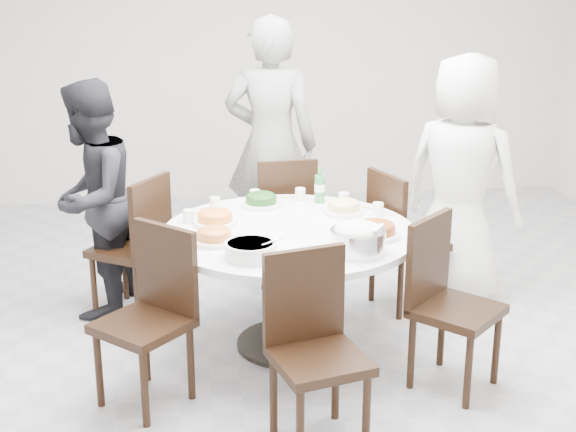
{
  "coord_description": "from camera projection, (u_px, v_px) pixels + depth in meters",
  "views": [
    {
      "loc": [
        -0.73,
        -4.7,
        2.26
      ],
      "look_at": [
        -0.17,
        -0.22,
        0.82
      ],
      "focal_mm": 50.0,
      "sensor_mm": 36.0,
      "label": 1
    }
  ],
  "objects": [
    {
      "name": "diner_right",
      "position": [
        461.0,
        179.0,
        5.43
      ],
      "size": [
        0.98,
        0.95,
        1.69
      ],
      "primitive_type": "imported",
      "rotation": [
        0.0,
        0.0,
        2.42
      ],
      "color": "white",
      "rests_on": "floor"
    },
    {
      "name": "chair_n",
      "position": [
        282.0,
        218.0,
        5.82
      ],
      "size": [
        0.45,
        0.45,
        0.95
      ],
      "primitive_type": "cube",
      "rotation": [
        0.0,
        0.0,
        3.22
      ],
      "color": "black",
      "rests_on": "floor"
    },
    {
      "name": "wall_front",
      "position": [
        498.0,
        331.0,
        1.95
      ],
      "size": [
        6.0,
        0.01,
        2.8
      ],
      "primitive_type": "cube",
      "color": "silver",
      "rests_on": "ground"
    },
    {
      "name": "floor",
      "position": [
        310.0,
        324.0,
        5.22
      ],
      "size": [
        6.0,
        6.0,
        0.01
      ],
      "primitive_type": "cube",
      "color": "#A4A5A9",
      "rests_on": "ground"
    },
    {
      "name": "diner_middle",
      "position": [
        271.0,
        145.0,
        5.96
      ],
      "size": [
        0.78,
        0.61,
        1.9
      ],
      "primitive_type": "imported",
      "rotation": [
        0.0,
        0.0,
        2.9
      ],
      "color": "black",
      "rests_on": "floor"
    },
    {
      "name": "soup_bowl",
      "position": [
        250.0,
        250.0,
        4.25
      ],
      "size": [
        0.28,
        0.28,
        0.09
      ],
      "primitive_type": "cylinder",
      "color": "white",
      "rests_on": "dining_table"
    },
    {
      "name": "rice_bowl",
      "position": [
        358.0,
        241.0,
        4.32
      ],
      "size": [
        0.3,
        0.3,
        0.13
      ],
      "primitive_type": "cylinder",
      "color": "silver",
      "rests_on": "dining_table"
    },
    {
      "name": "chair_ne",
      "position": [
        408.0,
        240.0,
        5.37
      ],
      "size": [
        0.54,
        0.54,
        0.95
      ],
      "primitive_type": "cube",
      "rotation": [
        0.0,
        0.0,
        1.91
      ],
      "color": "black",
      "rests_on": "floor"
    },
    {
      "name": "tea_cups",
      "position": [
        281.0,
        195.0,
        5.25
      ],
      "size": [
        0.07,
        0.07,
        0.08
      ],
      "primitive_type": "cylinder",
      "color": "white",
      "rests_on": "dining_table"
    },
    {
      "name": "dish_redbrown",
      "position": [
        376.0,
        231.0,
        4.58
      ],
      "size": [
        0.29,
        0.29,
        0.07
      ],
      "primitive_type": "cylinder",
      "color": "white",
      "rests_on": "dining_table"
    },
    {
      "name": "wall_back",
      "position": [
        264.0,
        55.0,
        7.62
      ],
      "size": [
        6.0,
        0.01,
        2.8
      ],
      "primitive_type": "cube",
      "color": "silver",
      "rests_on": "ground"
    },
    {
      "name": "dining_table",
      "position": [
        289.0,
        289.0,
        4.82
      ],
      "size": [
        1.5,
        1.5,
        0.75
      ],
      "primitive_type": "cylinder",
      "color": "white",
      "rests_on": "floor"
    },
    {
      "name": "chair_sw",
      "position": [
        142.0,
        321.0,
        4.16
      ],
      "size": [
        0.59,
        0.59,
        0.95
      ],
      "primitive_type": "cube",
      "rotation": [
        0.0,
        0.0,
        5.53
      ],
      "color": "black",
      "rests_on": "floor"
    },
    {
      "name": "chair_nw",
      "position": [
        128.0,
        246.0,
        5.26
      ],
      "size": [
        0.58,
        0.58,
        0.95
      ],
      "primitive_type": "cube",
      "rotation": [
        0.0,
        0.0,
        4.16
      ],
      "color": "black",
      "rests_on": "floor"
    },
    {
      "name": "beverage_bottle",
      "position": [
        320.0,
        185.0,
        5.21
      ],
      "size": [
        0.07,
        0.07,
        0.23
      ],
      "primitive_type": "cylinder",
      "color": "#2F7638",
      "rests_on": "dining_table"
    },
    {
      "name": "chair_s",
      "position": [
        319.0,
        356.0,
        3.8
      ],
      "size": [
        0.51,
        0.51,
        0.95
      ],
      "primitive_type": "cube",
      "rotation": [
        0.0,
        0.0,
        6.54
      ],
      "color": "black",
      "rests_on": "floor"
    },
    {
      "name": "dish_tofu",
      "position": [
        214.0,
        237.0,
        4.48
      ],
      "size": [
        0.25,
        0.25,
        0.06
      ],
      "primitive_type": "cylinder",
      "color": "white",
      "rests_on": "dining_table"
    },
    {
      "name": "chopsticks",
      "position": [
        270.0,
        196.0,
        5.36
      ],
      "size": [
        0.24,
        0.04,
        0.01
      ],
      "primitive_type": null,
      "color": "tan",
      "rests_on": "dining_table"
    },
    {
      "name": "chair_se",
      "position": [
        457.0,
        307.0,
        4.33
      ],
      "size": [
        0.59,
        0.59,
        0.95
      ],
      "primitive_type": "cube",
      "rotation": [
        0.0,
        0.0,
        7.05
      ],
      "color": "black",
      "rests_on": "floor"
    },
    {
      "name": "dish_orange",
      "position": [
        215.0,
        219.0,
        4.8
      ],
      "size": [
        0.27,
        0.27,
        0.07
      ],
      "primitive_type": "cylinder",
      "color": "white",
      "rests_on": "dining_table"
    },
    {
      "name": "diner_left",
      "position": [
        91.0,
        199.0,
        5.21
      ],
      "size": [
        0.78,
        0.89,
        1.55
      ],
      "primitive_type": "imported",
      "rotation": [
        0.0,
        0.0,
        4.42
      ],
      "color": "black",
      "rests_on": "floor"
    },
    {
      "name": "dish_greens",
      "position": [
        261.0,
        201.0,
        5.15
      ],
      "size": [
        0.26,
        0.26,
        0.07
      ],
      "primitive_type": "cylinder",
      "color": "white",
      "rests_on": "dining_table"
    },
    {
      "name": "dish_pale",
      "position": [
        344.0,
        208.0,
        5.01
      ],
      "size": [
        0.25,
        0.25,
        0.07
      ],
      "primitive_type": "cylinder",
      "color": "white",
      "rests_on": "dining_table"
    }
  ]
}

